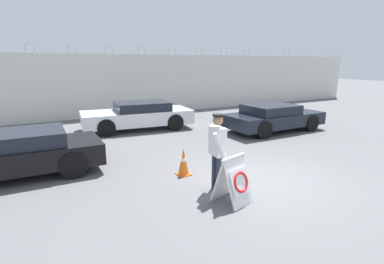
% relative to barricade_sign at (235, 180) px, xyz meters
% --- Properties ---
extents(ground_plane, '(90.00, 90.00, 0.00)m').
position_rel_barricade_sign_xyz_m(ground_plane, '(1.28, 0.65, -0.51)').
color(ground_plane, '#5B5B5E').
extents(perimeter_wall, '(36.00, 0.30, 3.81)m').
position_rel_barricade_sign_xyz_m(perimeter_wall, '(1.28, 11.80, 1.18)').
color(perimeter_wall, silver).
rests_on(perimeter_wall, ground_plane).
extents(barricade_sign, '(0.84, 0.85, 1.02)m').
position_rel_barricade_sign_xyz_m(barricade_sign, '(0.00, 0.00, 0.00)').
color(barricade_sign, white).
rests_on(barricade_sign, ground_plane).
extents(security_guard, '(0.41, 0.64, 1.81)m').
position_rel_barricade_sign_xyz_m(security_guard, '(0.00, 0.69, 0.51)').
color(security_guard, '#232838').
rests_on(security_guard, ground_plane).
extents(traffic_cone_near, '(0.34, 0.34, 0.73)m').
position_rel_barricade_sign_xyz_m(traffic_cone_near, '(-0.22, 1.94, -0.14)').
color(traffic_cone_near, orange).
rests_on(traffic_cone_near, ground_plane).
extents(parked_car_front_coupe, '(4.36, 1.95, 1.19)m').
position_rel_barricade_sign_xyz_m(parked_car_front_coupe, '(-4.10, 3.94, 0.11)').
color(parked_car_front_coupe, black).
rests_on(parked_car_front_coupe, ground_plane).
extents(parked_car_rear_sedan, '(4.88, 2.37, 1.21)m').
position_rel_barricade_sign_xyz_m(parked_car_rear_sedan, '(0.55, 7.88, 0.13)').
color(parked_car_rear_sedan, black).
rests_on(parked_car_rear_sedan, ground_plane).
extents(parked_car_far_side, '(4.38, 2.00, 1.15)m').
position_rel_barricade_sign_xyz_m(parked_car_far_side, '(5.57, 4.75, 0.10)').
color(parked_car_far_side, black).
rests_on(parked_car_far_side, ground_plane).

